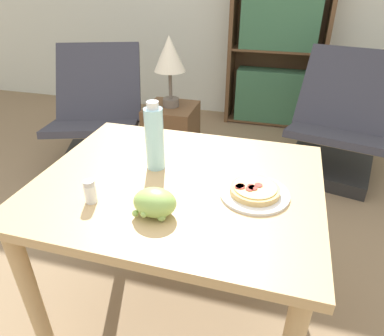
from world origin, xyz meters
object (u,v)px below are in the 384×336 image
at_px(lounge_chair_far, 335,138).
at_px(grape_bunch, 155,203).
at_px(pizza_on_plate, 254,191).
at_px(salt_shaker, 90,192).
at_px(drink_bottle, 155,138).
at_px(side_table, 172,142).
at_px(bookshelf, 276,57).
at_px(table_lamp, 169,57).
at_px(lounge_chair_near, 100,129).

bearing_deg(lounge_chair_far, grape_bunch, -100.23).
distance_m(pizza_on_plate, salt_shaker, 0.54).
relative_size(drink_bottle, salt_shaker, 3.31).
height_order(drink_bottle, side_table, drink_bottle).
height_order(grape_bunch, side_table, grape_bunch).
bearing_deg(bookshelf, table_lamp, -116.16).
relative_size(pizza_on_plate, salt_shaker, 2.95).
xyz_separation_m(drink_bottle, table_lamp, (-0.32, 1.10, 0.04)).
bearing_deg(salt_shaker, grape_bunch, -1.13).
bearing_deg(bookshelf, lounge_chair_far, -59.10).
bearing_deg(pizza_on_plate, bookshelf, 91.88).
bearing_deg(side_table, lounge_chair_near, 175.80).
bearing_deg(side_table, grape_bunch, -72.93).
distance_m(drink_bottle, lounge_chair_far, 1.79).
xyz_separation_m(drink_bottle, lounge_chair_far, (0.84, 1.48, -0.56)).
height_order(pizza_on_plate, lounge_chair_far, lounge_chair_far).
bearing_deg(drink_bottle, bookshelf, 82.74).
distance_m(grape_bunch, lounge_chair_near, 1.83).
xyz_separation_m(grape_bunch, table_lamp, (-0.42, 1.38, 0.12)).
relative_size(grape_bunch, table_lamp, 0.30).
bearing_deg(grape_bunch, pizza_on_plate, 33.30).
xyz_separation_m(lounge_chair_near, table_lamp, (0.62, -0.05, 0.60)).
height_order(grape_bunch, bookshelf, bookshelf).
bearing_deg(table_lamp, side_table, 0.00).
height_order(lounge_chair_near, lounge_chair_far, same).
height_order(side_table, table_lamp, table_lamp).
height_order(bookshelf, table_lamp, bookshelf).
height_order(grape_bunch, lounge_chair_far, lounge_chair_far).
relative_size(pizza_on_plate, side_table, 0.42).
height_order(grape_bunch, salt_shaker, grape_bunch).
bearing_deg(pizza_on_plate, side_table, 120.59).
distance_m(lounge_chair_far, table_lamp, 1.36).
distance_m(pizza_on_plate, lounge_chair_near, 1.87).
relative_size(side_table, table_lamp, 1.17).
bearing_deg(lounge_chair_far, lounge_chair_near, -156.96).
distance_m(drink_bottle, bookshelf, 2.40).
bearing_deg(grape_bunch, salt_shaker, 178.87).
bearing_deg(drink_bottle, lounge_chair_near, 129.29).
relative_size(lounge_chair_far, table_lamp, 1.88).
height_order(drink_bottle, table_lamp, table_lamp).
xyz_separation_m(lounge_chair_near, bookshelf, (1.24, 1.22, 0.38)).
xyz_separation_m(salt_shaker, side_table, (-0.20, 1.37, -0.48)).
height_order(lounge_chair_near, table_lamp, table_lamp).
distance_m(pizza_on_plate, drink_bottle, 0.41).
bearing_deg(pizza_on_plate, table_lamp, 120.59).
height_order(pizza_on_plate, lounge_chair_near, lounge_chair_near).
xyz_separation_m(lounge_chair_near, lounge_chair_far, (1.78, 0.33, 0.00)).
distance_m(lounge_chair_far, side_table, 1.22).
xyz_separation_m(grape_bunch, side_table, (-0.42, 1.38, -0.49)).
bearing_deg(lounge_chair_far, side_table, -149.59).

